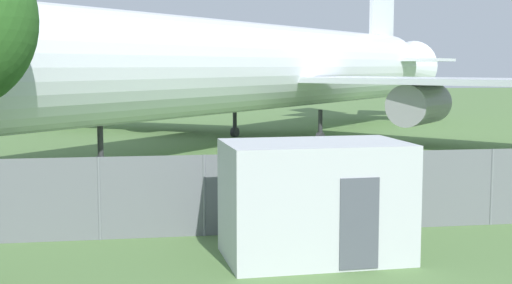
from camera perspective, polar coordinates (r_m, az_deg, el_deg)
name	(u,v)px	position (r m, az deg, el deg)	size (l,w,h in m)	color
perimeter_fence	(204,195)	(17.73, -4.16, -4.29)	(56.07, 0.07, 2.03)	slate
airplane	(263,68)	(39.47, 0.58, 5.96)	(35.16, 39.42, 13.59)	white
portable_cabin	(315,200)	(15.68, 4.73, -4.67)	(4.03, 2.59, 2.57)	silver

